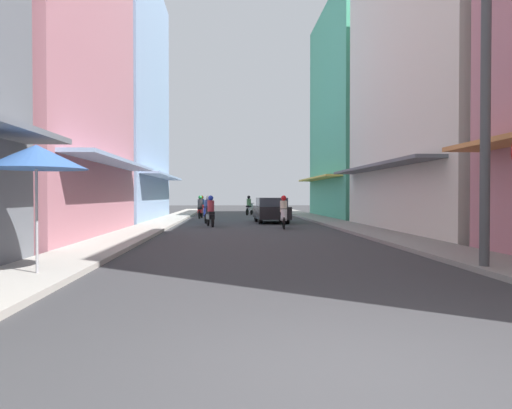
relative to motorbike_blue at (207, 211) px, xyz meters
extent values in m
plane|color=#38383A|center=(2.33, -2.91, -0.70)|extent=(109.32, 109.32, 0.00)
cube|color=#ADA89E|center=(-2.49, -2.91, -0.64)|extent=(1.84, 57.69, 0.12)
cube|color=gray|center=(7.15, -2.91, -0.64)|extent=(1.84, 57.69, 0.12)
cube|color=#B7727F|center=(-6.41, -9.39, 6.66)|extent=(6.00, 11.36, 14.73)
cube|color=#8CA5CC|center=(-2.91, -9.39, 2.10)|extent=(1.10, 10.23, 0.12)
cube|color=#8CA5CC|center=(-6.41, 3.68, 7.12)|extent=(6.00, 13.38, 15.64)
cube|color=#8CA5CC|center=(-2.91, 3.68, 2.10)|extent=(1.10, 12.05, 0.12)
cube|color=silver|center=(11.06, -7.30, 5.77)|extent=(6.00, 12.97, 12.94)
cube|color=slate|center=(7.56, -7.30, 2.10)|extent=(1.10, 11.67, 0.12)
cube|color=#4CB28C|center=(11.06, 6.34, 6.80)|extent=(6.00, 12.51, 15.02)
cube|color=#EFD159|center=(7.56, 6.34, 2.10)|extent=(1.10, 11.26, 0.12)
cylinder|color=black|center=(-0.04, -0.65, -0.42)|extent=(0.11, 0.56, 0.56)
cylinder|color=black|center=(0.03, 0.60, -0.42)|extent=(0.11, 0.56, 0.56)
cube|color=#1E38B7|center=(0.00, 0.02, -0.20)|extent=(0.33, 1.01, 0.24)
cube|color=black|center=(0.01, 0.22, 0.00)|extent=(0.31, 0.57, 0.14)
cylinder|color=#1E38B7|center=(-0.03, -0.53, 0.00)|extent=(0.28, 0.28, 0.45)
cylinder|color=black|center=(-0.03, -0.53, 0.25)|extent=(0.55, 0.06, 0.03)
cylinder|color=#334C8C|center=(0.01, 0.17, 0.35)|extent=(0.34, 0.34, 0.55)
sphere|color=silver|center=(0.01, 0.17, 0.75)|extent=(0.26, 0.26, 0.26)
cylinder|color=black|center=(-0.65, 6.44, -0.42)|extent=(0.12, 0.56, 0.56)
cylinder|color=black|center=(-0.75, 5.19, -0.42)|extent=(0.12, 0.56, 0.56)
cube|color=red|center=(-0.70, 5.76, -0.20)|extent=(0.35, 1.02, 0.24)
cube|color=black|center=(-0.72, 5.56, 0.00)|extent=(0.32, 0.58, 0.14)
cylinder|color=red|center=(-0.66, 6.31, 0.00)|extent=(0.28, 0.28, 0.45)
cylinder|color=black|center=(-0.66, 6.31, 0.25)|extent=(0.55, 0.07, 0.03)
cylinder|color=#262628|center=(-0.72, 5.61, 0.35)|extent=(0.34, 0.34, 0.55)
sphere|color=#197233|center=(-0.72, 5.61, 0.75)|extent=(0.26, 0.26, 0.26)
cylinder|color=black|center=(3.13, 12.12, -0.42)|extent=(0.26, 0.56, 0.56)
cylinder|color=black|center=(2.73, 10.94, -0.42)|extent=(0.26, 0.56, 0.56)
cube|color=#B2B2B7|center=(2.91, 11.48, -0.20)|extent=(0.59, 1.04, 0.24)
cube|color=black|center=(2.85, 11.29, 0.00)|extent=(0.45, 0.62, 0.14)
cylinder|color=#B2B2B7|center=(3.09, 12.00, 0.00)|extent=(0.28, 0.28, 0.45)
cylinder|color=black|center=(3.09, 12.00, 0.25)|extent=(0.53, 0.21, 0.03)
cylinder|color=#598C59|center=(2.86, 11.34, 0.35)|extent=(0.34, 0.34, 0.55)
sphere|color=black|center=(2.86, 11.34, 0.75)|extent=(0.26, 0.26, 0.26)
cylinder|color=black|center=(0.18, -2.67, -0.42)|extent=(0.20, 0.56, 0.56)
cylinder|color=black|center=(0.44, -3.89, -0.42)|extent=(0.20, 0.56, 0.56)
cube|color=black|center=(0.32, -3.33, -0.20)|extent=(0.48, 1.04, 0.24)
cube|color=black|center=(0.36, -3.52, 0.00)|extent=(0.39, 0.61, 0.14)
cylinder|color=black|center=(0.20, -2.79, 0.00)|extent=(0.28, 0.28, 0.45)
cylinder|color=black|center=(0.20, -2.79, 0.25)|extent=(0.54, 0.15, 0.03)
cylinder|color=#99333F|center=(0.35, -3.47, 0.35)|extent=(0.34, 0.34, 0.55)
sphere|color=#1E38B7|center=(0.35, -3.47, 0.75)|extent=(0.26, 0.26, 0.26)
cylinder|color=black|center=(3.81, -5.49, -0.42)|extent=(0.13, 0.56, 0.56)
cylinder|color=black|center=(3.92, -4.24, -0.42)|extent=(0.13, 0.56, 0.56)
cube|color=silver|center=(3.87, -4.82, -0.20)|extent=(0.37, 1.02, 0.24)
cube|color=black|center=(3.89, -4.62, 0.00)|extent=(0.33, 0.58, 0.14)
cylinder|color=silver|center=(3.82, -5.36, 0.00)|extent=(0.28, 0.28, 0.45)
cylinder|color=black|center=(3.82, -5.36, 0.25)|extent=(0.55, 0.08, 0.03)
cylinder|color=beige|center=(3.88, -4.67, 0.35)|extent=(0.34, 0.34, 0.55)
sphere|color=red|center=(3.88, -4.67, 0.75)|extent=(0.26, 0.26, 0.26)
cylinder|color=black|center=(-0.68, 10.09, -0.42)|extent=(0.16, 0.57, 0.56)
cylinder|color=black|center=(-0.86, 8.86, -0.42)|extent=(0.16, 0.57, 0.56)
cube|color=#197233|center=(-0.78, 9.43, -0.20)|extent=(0.42, 1.03, 0.24)
cube|color=black|center=(-0.81, 9.23, 0.00)|extent=(0.36, 0.59, 0.14)
cylinder|color=#197233|center=(-0.70, 9.97, 0.00)|extent=(0.28, 0.28, 0.45)
cylinder|color=black|center=(-0.70, 9.97, 0.25)|extent=(0.55, 0.11, 0.03)
cylinder|color=#334C8C|center=(-0.80, 9.28, 0.35)|extent=(0.34, 0.34, 0.55)
sphere|color=orange|center=(-0.80, 9.28, 0.75)|extent=(0.26, 0.26, 0.26)
cube|color=black|center=(3.70, 0.12, -0.10)|extent=(1.92, 4.17, 0.70)
cube|color=#333D47|center=(3.71, -0.03, 0.45)|extent=(1.68, 2.16, 0.60)
cylinder|color=black|center=(2.90, 1.34, -0.38)|extent=(0.20, 0.65, 0.64)
cylinder|color=black|center=(4.40, 1.40, -0.38)|extent=(0.20, 0.65, 0.64)
cylinder|color=black|center=(3.00, -1.16, -0.38)|extent=(0.20, 0.65, 0.64)
cylinder|color=black|center=(4.50, -1.10, -0.38)|extent=(0.20, 0.65, 0.64)
cylinder|color=#99999E|center=(-2.32, -18.60, 0.46)|extent=(0.05, 0.05, 2.33)
cone|color=#335999|center=(-2.32, -18.60, 1.58)|extent=(1.86, 1.86, 0.45)
cylinder|color=#4C4C4F|center=(6.48, -18.20, 3.28)|extent=(0.20, 0.20, 7.97)
camera|label=1|loc=(1.26, -27.81, 0.85)|focal=34.00mm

